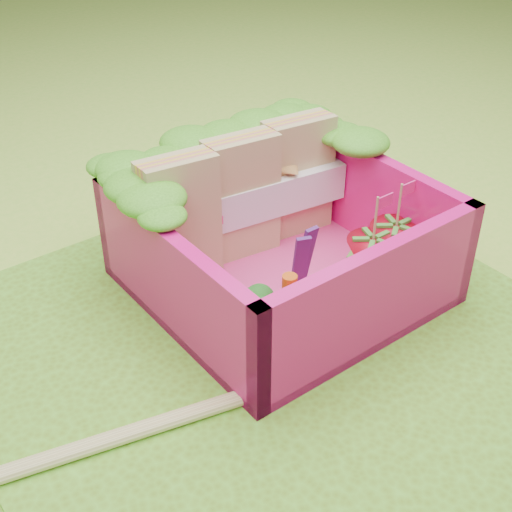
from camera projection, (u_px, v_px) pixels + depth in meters
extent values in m
plane|color=#98DA3D|center=(269.00, 348.00, 3.27)|extent=(14.00, 14.00, 0.00)
cube|color=#659A22|center=(269.00, 345.00, 3.27)|extent=(2.60, 2.60, 0.03)
cube|color=#E33986|center=(281.00, 282.00, 3.60)|extent=(1.30, 1.30, 0.05)
cube|color=#EA137B|center=(210.00, 191.00, 3.86)|extent=(1.30, 0.07, 0.55)
cube|color=#EA137B|center=(372.00, 303.00, 3.06)|extent=(1.30, 0.07, 0.55)
cube|color=#EA137B|center=(174.00, 287.00, 3.15)|extent=(0.07, 1.30, 0.55)
cube|color=#EA137B|center=(372.00, 202.00, 3.77)|extent=(0.07, 1.30, 0.55)
ellipsoid|color=#388A19|center=(126.00, 165.00, 3.40)|extent=(0.30, 0.30, 0.11)
ellipsoid|color=#388A19|center=(162.00, 153.00, 3.50)|extent=(0.30, 0.30, 0.11)
ellipsoid|color=#388A19|center=(196.00, 143.00, 3.60)|extent=(0.30, 0.30, 0.11)
ellipsoid|color=#388A19|center=(228.00, 132.00, 3.70)|extent=(0.30, 0.30, 0.11)
ellipsoid|color=#388A19|center=(258.00, 123.00, 3.80)|extent=(0.30, 0.30, 0.11)
ellipsoid|color=#388A19|center=(287.00, 114.00, 3.90)|extent=(0.30, 0.30, 0.11)
ellipsoid|color=#388A19|center=(164.00, 211.00, 3.05)|extent=(0.27, 0.27, 0.10)
ellipsoid|color=#388A19|center=(147.00, 198.00, 3.14)|extent=(0.27, 0.27, 0.10)
ellipsoid|color=#388A19|center=(131.00, 186.00, 3.23)|extent=(0.27, 0.27, 0.10)
ellipsoid|color=#388A19|center=(117.00, 174.00, 3.32)|extent=(0.27, 0.27, 0.10)
ellipsoid|color=#388A19|center=(103.00, 163.00, 3.41)|extent=(0.27, 0.27, 0.10)
ellipsoid|color=#388A19|center=(359.00, 140.00, 3.63)|extent=(0.27, 0.27, 0.10)
ellipsoid|color=#388A19|center=(340.00, 131.00, 3.72)|extent=(0.27, 0.27, 0.10)
ellipsoid|color=#388A19|center=(322.00, 122.00, 3.81)|extent=(0.27, 0.27, 0.10)
ellipsoid|color=#388A19|center=(305.00, 114.00, 3.90)|extent=(0.27, 0.27, 0.10)
ellipsoid|color=#388A19|center=(289.00, 106.00, 4.00)|extent=(0.27, 0.27, 0.10)
cube|color=tan|center=(180.00, 219.00, 3.43)|extent=(0.38, 0.20, 0.65)
cube|color=tan|center=(242.00, 196.00, 3.62)|extent=(0.38, 0.20, 0.65)
cube|color=tan|center=(297.00, 175.00, 3.80)|extent=(0.38, 0.20, 0.65)
cube|color=white|center=(242.00, 202.00, 3.64)|extent=(1.19, 0.32, 0.20)
cylinder|color=#6A9749|center=(246.00, 331.00, 3.14)|extent=(0.12, 0.12, 0.14)
ellipsoid|color=#16531A|center=(246.00, 308.00, 3.07)|extent=(0.34, 0.34, 0.12)
cylinder|color=orange|center=(272.00, 321.00, 3.12)|extent=(0.07, 0.07, 0.24)
cylinder|color=orange|center=(289.00, 301.00, 3.21)|extent=(0.07, 0.07, 0.27)
cube|color=#4F1A5D|center=(300.00, 267.00, 3.34)|extent=(0.07, 0.05, 0.38)
cube|color=#4F1A5D|center=(305.00, 258.00, 3.40)|extent=(0.07, 0.02, 0.38)
cone|color=red|center=(371.00, 263.00, 3.48)|extent=(0.26, 0.26, 0.26)
cylinder|color=tan|center=(376.00, 219.00, 3.34)|extent=(0.01, 0.01, 0.24)
cube|color=#FA2989|center=(385.00, 201.00, 3.32)|extent=(0.10, 0.01, 0.06)
cone|color=red|center=(393.00, 249.00, 3.57)|extent=(0.26, 0.26, 0.26)
cylinder|color=tan|center=(399.00, 206.00, 3.42)|extent=(0.01, 0.01, 0.24)
cube|color=#FA2989|center=(408.00, 188.00, 3.40)|extent=(0.10, 0.01, 0.06)
cube|color=#5EBB3A|center=(363.00, 247.00, 3.78)|extent=(0.32, 0.20, 0.05)
cube|color=#5EBB3A|center=(392.00, 265.00, 3.64)|extent=(0.32, 0.19, 0.05)
cube|color=#5EBB3A|center=(348.00, 294.00, 3.44)|extent=(0.18, 0.32, 0.05)
cube|color=tan|center=(77.00, 453.00, 2.70)|extent=(2.03, 0.53, 0.05)
cube|color=tan|center=(89.00, 444.00, 2.74)|extent=(2.03, 0.53, 0.05)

